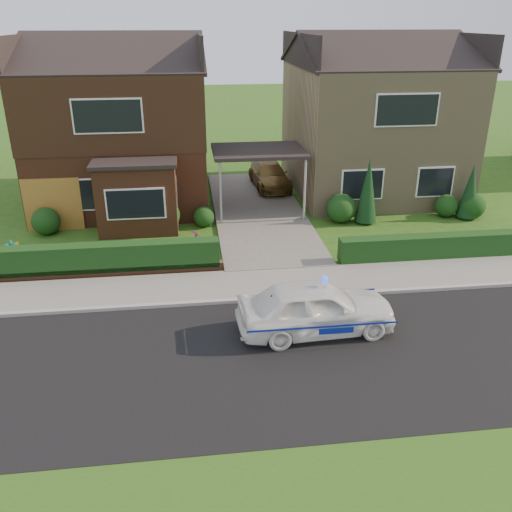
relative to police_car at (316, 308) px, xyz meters
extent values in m
plane|color=#235516|center=(-0.25, -1.20, -0.71)|extent=(120.00, 120.00, 0.00)
cube|color=black|center=(-0.25, -1.20, -0.71)|extent=(60.00, 6.00, 0.02)
cube|color=#9E9993|center=(-0.25, 1.85, -0.65)|extent=(60.00, 0.16, 0.12)
cube|color=slate|center=(-0.25, 2.90, -0.66)|extent=(60.00, 2.00, 0.10)
cube|color=#666059|center=(-0.25, 9.80, -0.65)|extent=(3.80, 12.00, 0.12)
cube|color=brown|center=(-6.05, 12.80, 2.19)|extent=(7.20, 8.00, 5.80)
cube|color=white|center=(-7.64, 8.78, 0.69)|extent=(1.80, 0.08, 1.30)
cube|color=white|center=(-4.47, 8.78, 0.69)|extent=(1.60, 0.08, 1.30)
cube|color=white|center=(-6.05, 8.78, 3.69)|extent=(2.60, 0.08, 1.30)
cube|color=black|center=(-6.05, 12.80, 3.64)|extent=(7.26, 8.06, 2.90)
cube|color=brown|center=(-5.19, 8.10, 0.64)|extent=(3.00, 1.40, 2.70)
cube|color=black|center=(-5.19, 8.10, 2.06)|extent=(3.20, 1.60, 0.14)
cube|color=#9E8861|center=(5.55, 12.80, 2.19)|extent=(7.20, 8.00, 5.80)
cube|color=white|center=(3.96, 8.78, 0.69)|extent=(1.80, 0.08, 1.30)
cube|color=white|center=(7.13, 8.78, 0.69)|extent=(1.60, 0.08, 1.30)
cube|color=white|center=(5.55, 8.78, 3.69)|extent=(2.60, 0.08, 1.30)
cube|color=black|center=(-0.25, 9.80, 1.99)|extent=(3.80, 3.00, 0.14)
cylinder|color=gray|center=(-1.95, 8.40, 0.64)|extent=(0.10, 0.10, 2.70)
cylinder|color=gray|center=(1.45, 8.40, 0.64)|extent=(0.10, 0.10, 2.70)
cube|color=brown|center=(-8.50, 8.76, 0.34)|extent=(2.20, 0.10, 2.10)
cube|color=brown|center=(-6.05, 4.10, -0.53)|extent=(7.70, 0.25, 0.36)
cube|color=black|center=(-6.05, 4.25, -0.71)|extent=(7.50, 0.55, 0.90)
cube|color=black|center=(5.55, 4.15, -0.71)|extent=(7.50, 0.55, 0.80)
sphere|color=black|center=(-8.75, 8.30, -0.17)|extent=(1.08, 1.08, 1.08)
sphere|color=black|center=(-4.25, 8.10, -0.05)|extent=(1.32, 1.32, 1.32)
sphere|color=black|center=(-2.65, 8.40, -0.29)|extent=(0.84, 0.84, 0.84)
sphere|color=black|center=(2.95, 8.20, -0.11)|extent=(1.20, 1.20, 1.20)
sphere|color=black|center=(7.55, 8.30, -0.23)|extent=(0.96, 0.96, 0.96)
sphere|color=black|center=(8.55, 8.00, -0.17)|extent=(1.08, 1.08, 1.08)
cone|color=black|center=(3.95, 8.00, 0.59)|extent=(0.90, 0.90, 2.60)
cone|color=black|center=(8.35, 8.00, 0.39)|extent=(0.90, 0.90, 2.20)
imported|color=white|center=(0.00, 0.00, 0.00)|extent=(1.92, 4.27, 1.43)
sphere|color=#193FF2|center=(0.21, 0.00, 0.79)|extent=(0.17, 0.17, 0.17)
cube|color=navy|center=(0.00, -0.85, -0.06)|extent=(3.85, 0.02, 0.05)
cube|color=navy|center=(0.00, 0.85, -0.06)|extent=(3.85, 0.01, 0.05)
ellipsoid|color=black|center=(-1.17, -0.10, 0.28)|extent=(0.22, 0.17, 0.21)
sphere|color=white|center=(-1.16, -0.16, 0.27)|extent=(0.11, 0.11, 0.11)
sphere|color=black|center=(-1.15, -0.12, 0.42)|extent=(0.13, 0.13, 0.13)
cone|color=black|center=(-1.20, -0.11, 0.49)|extent=(0.04, 0.04, 0.05)
cone|color=black|center=(-1.11, -0.11, 0.49)|extent=(0.04, 0.04, 0.05)
imported|color=brown|center=(0.75, 13.30, -0.02)|extent=(1.84, 4.06, 1.15)
imported|color=gray|center=(-9.25, 5.49, -0.29)|extent=(0.50, 0.40, 0.84)
imported|color=gray|center=(-9.25, 5.72, -0.33)|extent=(0.52, 0.47, 0.76)
imported|color=gray|center=(-3.02, 5.85, -0.32)|extent=(0.47, 0.47, 0.78)
camera|label=1|loc=(-3.15, -12.25, 7.05)|focal=38.00mm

